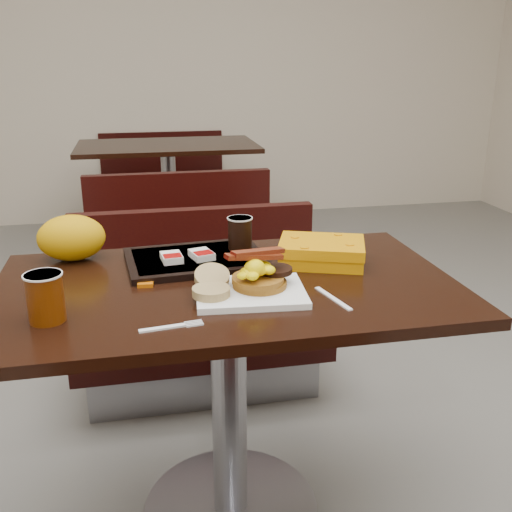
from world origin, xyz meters
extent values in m
cube|color=gray|center=(0.00, 0.00, 0.00)|extent=(6.00, 7.00, 0.01)
cube|color=beige|center=(0.00, 3.50, 1.40)|extent=(6.00, 0.01, 2.80)
cube|color=white|center=(0.04, -0.10, 0.76)|extent=(0.29, 0.23, 0.02)
cylinder|color=#976519|center=(0.07, -0.08, 0.78)|extent=(0.14, 0.14, 0.03)
cylinder|color=black|center=(0.12, -0.07, 0.80)|extent=(0.09, 0.09, 0.01)
ellipsoid|color=#FFEF05|center=(0.05, -0.10, 0.82)|extent=(0.09, 0.08, 0.05)
cylinder|color=tan|center=(-0.06, -0.12, 0.78)|extent=(0.09, 0.09, 0.02)
cylinder|color=tan|center=(-0.05, -0.05, 0.79)|extent=(0.09, 0.09, 0.05)
cylinder|color=#863304|center=(-0.43, -0.15, 0.81)|extent=(0.11, 0.11, 0.11)
cube|color=white|center=(0.24, -0.16, 0.75)|extent=(0.05, 0.15, 0.00)
cube|color=#BE5608|center=(-0.21, 0.02, 0.75)|extent=(0.04, 0.03, 0.01)
cube|color=#8C0504|center=(-0.13, 0.07, 0.76)|extent=(0.05, 0.04, 0.01)
cube|color=black|center=(-0.06, 0.18, 0.76)|extent=(0.41, 0.31, 0.02)
cube|color=silver|center=(-0.13, 0.15, 0.78)|extent=(0.06, 0.08, 0.02)
cube|color=silver|center=(-0.05, 0.16, 0.78)|extent=(0.07, 0.09, 0.02)
cylinder|color=black|center=(0.07, 0.22, 0.82)|extent=(0.09, 0.09, 0.10)
cube|color=#CB7E03|center=(0.29, 0.10, 0.78)|extent=(0.29, 0.25, 0.06)
ellipsoid|color=#D18A06|center=(-0.41, 0.27, 0.82)|extent=(0.22, 0.18, 0.13)
camera|label=1|loc=(-0.21, -1.41, 1.31)|focal=40.95mm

